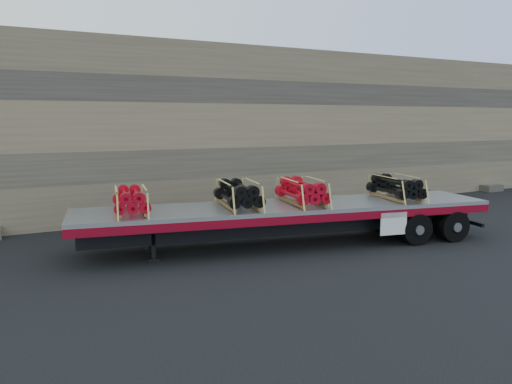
# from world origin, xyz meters

# --- Properties ---
(ground) EXTENTS (120.00, 120.00, 0.00)m
(ground) POSITION_xyz_m (0.00, 0.00, 0.00)
(ground) COLOR black
(ground) RESTS_ON ground
(rock_wall) EXTENTS (44.00, 3.00, 7.00)m
(rock_wall) POSITION_xyz_m (0.00, 6.50, 3.50)
(rock_wall) COLOR #7A6B54
(rock_wall) RESTS_ON ground
(trailer) EXTENTS (13.38, 4.82, 1.31)m
(trailer) POSITION_xyz_m (0.69, -0.53, 0.66)
(trailer) COLOR #AEB1B6
(trailer) RESTS_ON ground
(bundle_front) EXTENTS (1.29, 2.07, 0.68)m
(bundle_front) POSITION_xyz_m (-4.03, 0.32, 1.66)
(bundle_front) COLOR #BB091C
(bundle_front) RESTS_ON trailer
(bundle_midfront) EXTENTS (1.43, 2.29, 0.76)m
(bundle_midfront) POSITION_xyz_m (-0.90, -0.24, 1.69)
(bundle_midfront) COLOR black
(bundle_midfront) RESTS_ON trailer
(bundle_midrear) EXTENTS (1.43, 2.29, 0.76)m
(bundle_midrear) POSITION_xyz_m (1.15, -0.61, 1.69)
(bundle_midrear) COLOR #BB091C
(bundle_midrear) RESTS_ON trailer
(bundle_rear) EXTENTS (1.39, 2.23, 0.74)m
(bundle_rear) POSITION_xyz_m (4.48, -1.21, 1.68)
(bundle_rear) COLOR black
(bundle_rear) RESTS_ON trailer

